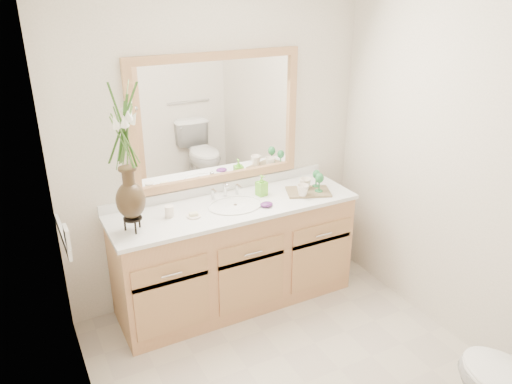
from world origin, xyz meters
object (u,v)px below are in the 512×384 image
flower_vase (124,140)px  tray (308,192)px  soap_bottle (262,186)px  tumbler (169,211)px

flower_vase → tray: (1.36, -0.00, -0.61)m
flower_vase → soap_bottle: (1.02, 0.13, -0.55)m
flower_vase → tumbler: flower_vase is taller
flower_vase → tumbler: size_ratio=11.17×
soap_bottle → tumbler: bearing=173.3°
flower_vase → tumbler: bearing=17.9°
tumbler → flower_vase: bearing=-162.1°
soap_bottle → tray: soap_bottle is taller
soap_bottle → tray: bearing=-29.8°
flower_vase → tumbler: 0.65m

